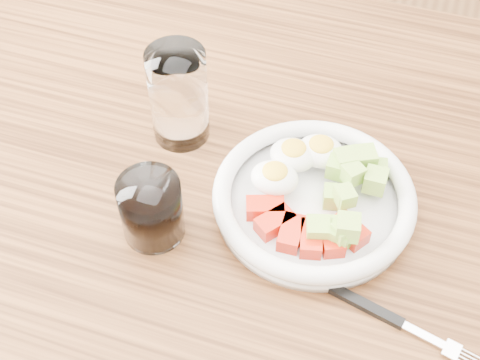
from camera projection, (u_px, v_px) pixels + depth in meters
name	position (u px, v px, depth m)	size (l,w,h in m)	color
dining_table	(245.00, 251.00, 0.87)	(1.50, 0.90, 0.77)	brown
bowl	(314.00, 196.00, 0.77)	(0.24, 0.24, 0.06)	white
fork	(387.00, 317.00, 0.69)	(0.17, 0.05, 0.01)	black
water_glass	(179.00, 96.00, 0.81)	(0.07, 0.07, 0.13)	white
coffee_glass	(151.00, 209.00, 0.74)	(0.07, 0.07, 0.08)	white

